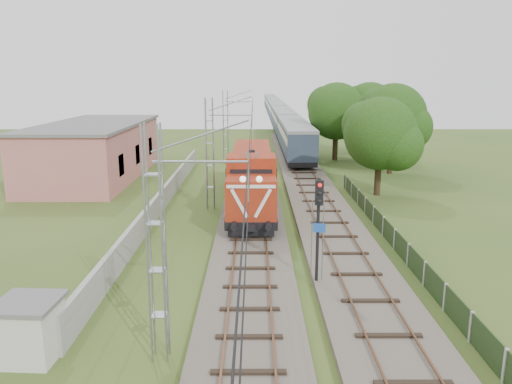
{
  "coord_description": "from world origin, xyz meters",
  "views": [
    {
      "loc": [
        0.19,
        -23.37,
        9.35
      ],
      "look_at": [
        0.29,
        7.81,
        2.2
      ],
      "focal_mm": 35.0,
      "sensor_mm": 36.0,
      "label": 1
    }
  ],
  "objects_px": {
    "coach_rake": "(277,111)",
    "relay_hut": "(30,329)",
    "locomotive": "(252,176)",
    "signal_post": "(319,214)"
  },
  "relations": [
    {
      "from": "coach_rake",
      "to": "signal_post",
      "type": "relative_size",
      "value": 22.99
    },
    {
      "from": "locomotive",
      "to": "coach_rake",
      "type": "relative_size",
      "value": 0.15
    },
    {
      "from": "locomotive",
      "to": "coach_rake",
      "type": "distance_m",
      "value": 71.13
    },
    {
      "from": "coach_rake",
      "to": "signal_post",
      "type": "bearing_deg",
      "value": -91.31
    },
    {
      "from": "locomotive",
      "to": "signal_post",
      "type": "bearing_deg",
      "value": -78.41
    },
    {
      "from": "coach_rake",
      "to": "relay_hut",
      "type": "bearing_deg",
      "value": -97.71
    },
    {
      "from": "relay_hut",
      "to": "coach_rake",
      "type": "bearing_deg",
      "value": 82.29
    },
    {
      "from": "locomotive",
      "to": "relay_hut",
      "type": "relative_size",
      "value": 8.17
    },
    {
      "from": "coach_rake",
      "to": "locomotive",
      "type": "bearing_deg",
      "value": -94.03
    },
    {
      "from": "locomotive",
      "to": "signal_post",
      "type": "xyz_separation_m",
      "value": [
        3.03,
        -14.79,
        1.19
      ]
    }
  ]
}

